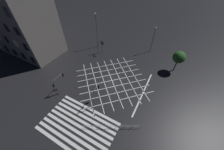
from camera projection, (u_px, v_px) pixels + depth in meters
name	position (u px, v px, depth m)	size (l,w,h in m)	color
ground_plane	(112.00, 80.00, 29.25)	(200.00, 200.00, 0.00)	black
road_markings	(95.00, 106.00, 24.31)	(19.11, 25.64, 0.01)	silver
traffic_light_nw_main	(100.00, 44.00, 34.90)	(2.15, 0.36, 4.33)	#424244
traffic_light_median_south	(95.00, 93.00, 22.61)	(0.36, 2.66, 4.38)	#424244
traffic_light_nw_cross	(101.00, 44.00, 35.32)	(0.36, 0.39, 4.12)	#424244
traffic_light_sw_cross	(60.00, 80.00, 25.10)	(0.36, 2.67, 4.22)	#424244
traffic_light_sw_main	(54.00, 87.00, 24.76)	(0.39, 0.36, 3.20)	#424244
street_lamp_east	(97.00, 27.00, 35.56)	(0.42, 0.42, 10.17)	#424244
street_lamp_west	(154.00, 36.00, 34.37)	(0.46, 0.46, 7.56)	#424244
street_tree_near	(179.00, 57.00, 28.98)	(2.84, 2.84, 5.50)	#473323
pedestrian_railing	(112.00, 126.00, 20.77)	(8.34, 4.54, 1.05)	#9EA0A5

